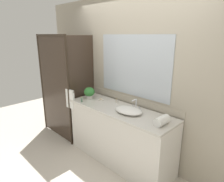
{
  "coord_description": "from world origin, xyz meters",
  "views": [
    {
      "loc": [
        1.89,
        -2.05,
        1.98
      ],
      "look_at": [
        -0.15,
        0.0,
        1.15
      ],
      "focal_mm": 31.27,
      "sensor_mm": 36.0,
      "label": 1
    }
  ],
  "objects_px": {
    "amenity_bottle_conditioner": "(82,99)",
    "rolled_towel_near_edge": "(162,121)",
    "sink_basin": "(128,110)",
    "potted_plant": "(89,92)",
    "faucet": "(136,106)",
    "amenity_bottle_body_wash": "(117,101)",
    "soap_dish": "(101,99)"
  },
  "relations": [
    {
      "from": "rolled_towel_near_edge",
      "to": "potted_plant",
      "type": "bearing_deg",
      "value": 179.29
    },
    {
      "from": "faucet",
      "to": "rolled_towel_near_edge",
      "type": "bearing_deg",
      "value": -18.36
    },
    {
      "from": "potted_plant",
      "to": "rolled_towel_near_edge",
      "type": "bearing_deg",
      "value": -0.71
    },
    {
      "from": "faucet",
      "to": "amenity_bottle_body_wash",
      "type": "distance_m",
      "value": 0.41
    },
    {
      "from": "amenity_bottle_body_wash",
      "to": "faucet",
      "type": "bearing_deg",
      "value": -0.96
    },
    {
      "from": "faucet",
      "to": "sink_basin",
      "type": "bearing_deg",
      "value": -90.0
    },
    {
      "from": "amenity_bottle_body_wash",
      "to": "rolled_towel_near_edge",
      "type": "bearing_deg",
      "value": -11.26
    },
    {
      "from": "sink_basin",
      "to": "amenity_bottle_body_wash",
      "type": "relative_size",
      "value": 5.66
    },
    {
      "from": "sink_basin",
      "to": "potted_plant",
      "type": "xyz_separation_m",
      "value": [
        -0.9,
        0.0,
        0.08
      ]
    },
    {
      "from": "amenity_bottle_conditioner",
      "to": "rolled_towel_near_edge",
      "type": "height_order",
      "value": "rolled_towel_near_edge"
    },
    {
      "from": "amenity_bottle_body_wash",
      "to": "rolled_towel_near_edge",
      "type": "relative_size",
      "value": 0.35
    },
    {
      "from": "rolled_towel_near_edge",
      "to": "amenity_bottle_conditioner",
      "type": "bearing_deg",
      "value": -172.53
    },
    {
      "from": "amenity_bottle_conditioner",
      "to": "rolled_towel_near_edge",
      "type": "bearing_deg",
      "value": 7.47
    },
    {
      "from": "potted_plant",
      "to": "rolled_towel_near_edge",
      "type": "xyz_separation_m",
      "value": [
        1.46,
        -0.02,
        -0.06
      ]
    },
    {
      "from": "faucet",
      "to": "soap_dish",
      "type": "distance_m",
      "value": 0.7
    },
    {
      "from": "potted_plant",
      "to": "soap_dish",
      "type": "distance_m",
      "value": 0.24
    },
    {
      "from": "faucet",
      "to": "potted_plant",
      "type": "bearing_deg",
      "value": -169.46
    },
    {
      "from": "potted_plant",
      "to": "soap_dish",
      "type": "relative_size",
      "value": 2.06
    },
    {
      "from": "rolled_towel_near_edge",
      "to": "amenity_bottle_body_wash",
      "type": "bearing_deg",
      "value": 168.74
    },
    {
      "from": "amenity_bottle_body_wash",
      "to": "sink_basin",
      "type": "bearing_deg",
      "value": -23.45
    },
    {
      "from": "soap_dish",
      "to": "rolled_towel_near_edge",
      "type": "bearing_deg",
      "value": -4.76
    },
    {
      "from": "sink_basin",
      "to": "faucet",
      "type": "xyz_separation_m",
      "value": [
        -0.0,
        0.17,
        0.02
      ]
    },
    {
      "from": "amenity_bottle_conditioner",
      "to": "rolled_towel_near_edge",
      "type": "xyz_separation_m",
      "value": [
        1.41,
        0.19,
        0.01
      ]
    },
    {
      "from": "rolled_towel_near_edge",
      "to": "sink_basin",
      "type": "bearing_deg",
      "value": 178.38
    },
    {
      "from": "soap_dish",
      "to": "faucet",
      "type": "bearing_deg",
      "value": 6.64
    },
    {
      "from": "soap_dish",
      "to": "amenity_bottle_body_wash",
      "type": "relative_size",
      "value": 1.29
    },
    {
      "from": "potted_plant",
      "to": "amenity_bottle_body_wash",
      "type": "distance_m",
      "value": 0.53
    },
    {
      "from": "rolled_towel_near_edge",
      "to": "soap_dish",
      "type": "bearing_deg",
      "value": 175.24
    },
    {
      "from": "sink_basin",
      "to": "amenity_bottle_body_wash",
      "type": "bearing_deg",
      "value": 156.55
    },
    {
      "from": "amenity_bottle_conditioner",
      "to": "sink_basin",
      "type": "bearing_deg",
      "value": 13.23
    },
    {
      "from": "sink_basin",
      "to": "rolled_towel_near_edge",
      "type": "xyz_separation_m",
      "value": [
        0.56,
        -0.02,
        0.02
      ]
    },
    {
      "from": "faucet",
      "to": "rolled_towel_near_edge",
      "type": "relative_size",
      "value": 0.77
    }
  ]
}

